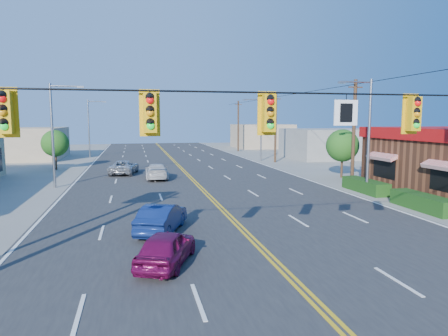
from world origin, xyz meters
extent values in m
plane|color=gray|center=(0.00, 0.00, 0.00)|extent=(160.00, 160.00, 0.00)
cube|color=#2D2D30|center=(0.00, 20.00, 0.03)|extent=(20.00, 120.00, 0.06)
cylinder|color=black|center=(0.00, 0.00, 6.00)|extent=(24.00, 0.05, 0.05)
cube|color=white|center=(1.20, 0.00, 5.45)|extent=(0.75, 0.04, 0.75)
cube|color=#D89E0C|center=(-8.00, 0.00, 5.42)|extent=(0.55, 0.34, 1.25)
cube|color=#D89E0C|center=(-4.50, 0.00, 5.42)|extent=(0.55, 0.34, 1.25)
cube|color=#D89E0C|center=(-1.20, 0.00, 5.42)|extent=(0.55, 0.34, 1.25)
cube|color=#D89E0C|center=(3.50, 0.00, 5.42)|extent=(0.55, 0.34, 1.25)
cube|color=#194214|center=(11.50, 12.00, 0.45)|extent=(1.20, 9.00, 0.90)
cylinder|color=gray|center=(11.00, 14.00, 4.00)|extent=(0.20, 0.20, 8.00)
cylinder|color=gray|center=(9.90, 14.00, 7.80)|extent=(2.20, 0.12, 0.12)
cube|color=gray|center=(8.80, 14.00, 7.75)|extent=(0.50, 0.25, 0.15)
cylinder|color=gray|center=(11.00, 38.00, 4.00)|extent=(0.20, 0.20, 8.00)
cylinder|color=gray|center=(9.90, 38.00, 7.80)|extent=(2.20, 0.12, 0.12)
cube|color=gray|center=(8.80, 38.00, 7.75)|extent=(0.50, 0.25, 0.15)
cylinder|color=gray|center=(-11.00, 22.00, 4.00)|extent=(0.20, 0.20, 8.00)
cylinder|color=gray|center=(-9.90, 22.00, 7.80)|extent=(2.20, 0.12, 0.12)
cube|color=gray|center=(-8.80, 22.00, 7.75)|extent=(0.50, 0.25, 0.15)
cylinder|color=gray|center=(-11.00, 48.00, 4.00)|extent=(0.20, 0.20, 8.00)
cylinder|color=gray|center=(-9.90, 48.00, 7.80)|extent=(2.20, 0.12, 0.12)
cube|color=gray|center=(-8.80, 48.00, 7.75)|extent=(0.50, 0.25, 0.15)
cylinder|color=#47301E|center=(12.20, 18.00, 4.20)|extent=(0.28, 0.28, 8.40)
cylinder|color=#47301E|center=(12.20, 36.00, 4.20)|extent=(0.28, 0.28, 8.40)
cylinder|color=#47301E|center=(12.20, 54.00, 4.20)|extent=(0.28, 0.28, 8.40)
cylinder|color=#47301E|center=(13.50, 22.00, 1.05)|extent=(0.20, 0.20, 2.10)
sphere|color=#235B19|center=(13.50, 22.00, 2.94)|extent=(2.94, 2.94, 2.94)
cylinder|color=#47301E|center=(-13.00, 34.00, 1.00)|extent=(0.20, 0.20, 2.00)
sphere|color=#235B19|center=(-13.00, 34.00, 2.80)|extent=(2.80, 2.80, 2.80)
cube|color=gray|center=(22.00, 40.00, 2.00)|extent=(12.00, 10.00, 4.00)
cube|color=tan|center=(-20.00, 48.00, 2.10)|extent=(11.00, 12.00, 4.20)
cube|color=tan|center=(19.00, 62.00, 2.20)|extent=(10.00, 10.00, 4.40)
imported|color=maroon|center=(-3.89, 3.19, 0.63)|extent=(2.75, 3.98, 1.26)
imported|color=#0E1E53|center=(-3.75, 7.50, 0.67)|extent=(2.77, 4.30, 1.34)
imported|color=silver|center=(-3.02, 24.59, 0.68)|extent=(2.00, 4.73, 1.36)
imported|color=#B3B5B9|center=(-5.90, 28.56, 0.67)|extent=(3.02, 5.12, 1.33)
camera|label=1|loc=(-4.94, -10.79, 5.24)|focal=32.00mm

